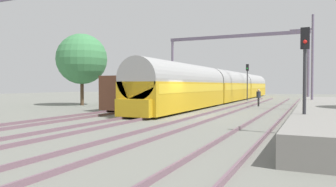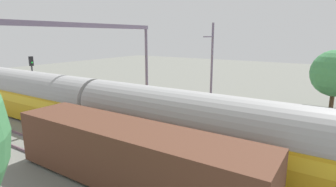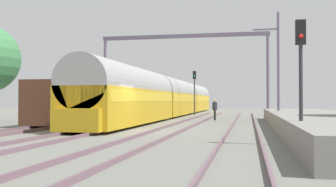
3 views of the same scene
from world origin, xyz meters
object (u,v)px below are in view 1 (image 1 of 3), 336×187
object	(u,v)px
person_crossing	(259,96)
catenary_gantry	(235,52)
railway_signal_far	(247,77)
passenger_train	(229,86)
railway_signal_near	(305,66)
freight_car	(152,92)

from	to	relation	value
person_crossing	catenary_gantry	size ratio (longest dim) A/B	0.11
person_crossing	catenary_gantry	bearing A→B (deg)	65.13
person_crossing	railway_signal_far	distance (m)	12.24
catenary_gantry	passenger_train	bearing A→B (deg)	110.03
railway_signal_near	freight_car	bearing A→B (deg)	137.67
freight_car	person_crossing	size ratio (longest dim) A/B	7.51
passenger_train	railway_signal_far	world-z (taller)	railway_signal_far
passenger_train	catenary_gantry	distance (m)	6.79
person_crossing	catenary_gantry	distance (m)	6.93
freight_car	railway_signal_near	size ratio (longest dim) A/B	2.85
passenger_train	catenary_gantry	xyz separation A→B (m)	(1.91, -5.23, 3.89)
freight_car	railway_signal_near	xyz separation A→B (m)	(13.57, -12.36, 1.47)
passenger_train	person_crossing	distance (m)	10.40
passenger_train	railway_signal_near	bearing A→B (deg)	-70.07
person_crossing	railway_signal_near	xyz separation A→B (m)	(4.59, -17.93, 1.91)
railway_signal_near	catenary_gantry	bearing A→B (deg)	109.90
freight_car	person_crossing	xyz separation A→B (m)	(8.98, 5.57, -0.44)
passenger_train	person_crossing	size ratio (longest dim) A/B	28.44
railway_signal_near	railway_signal_far	size ratio (longest dim) A/B	0.92
passenger_train	catenary_gantry	size ratio (longest dim) A/B	3.11
freight_car	catenary_gantry	bearing A→B (deg)	58.47
railway_signal_far	passenger_train	bearing A→B (deg)	-126.22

